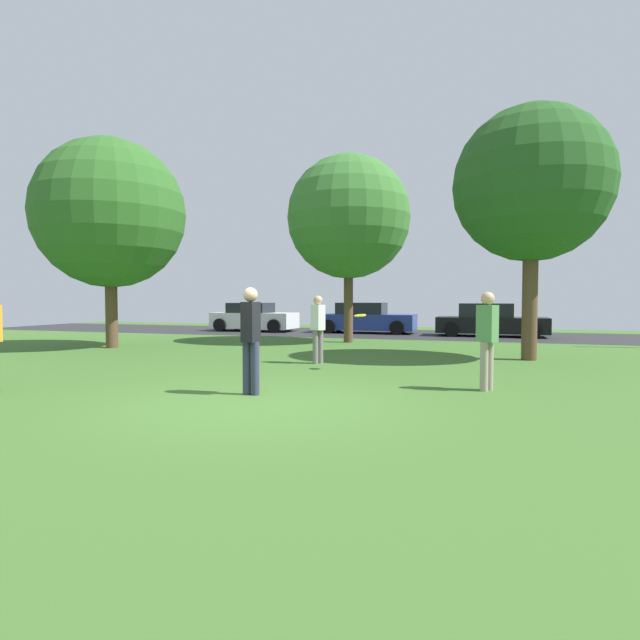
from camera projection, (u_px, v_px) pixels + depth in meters
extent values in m
plane|color=#3D6628|center=(258.00, 403.00, 8.05)|extent=(44.00, 44.00, 0.00)
cube|color=#28282B|center=(408.00, 334.00, 23.25)|extent=(44.00, 6.40, 0.01)
cylinder|color=brown|center=(530.00, 295.00, 13.57)|extent=(0.39, 0.39, 3.41)
sphere|color=#23511E|center=(532.00, 184.00, 13.45)|extent=(4.04, 4.04, 4.04)
cylinder|color=brown|center=(111.00, 305.00, 16.92)|extent=(0.38, 0.38, 2.78)
sphere|color=#2D6023|center=(110.00, 214.00, 16.79)|extent=(4.83, 4.83, 4.83)
cylinder|color=brown|center=(348.00, 302.00, 18.96)|extent=(0.34, 0.34, 2.98)
sphere|color=#38702D|center=(349.00, 217.00, 18.83)|extent=(4.50, 4.50, 4.50)
cylinder|color=gray|center=(484.00, 367.00, 9.07)|extent=(0.14, 0.14, 0.87)
cylinder|color=gray|center=(489.00, 366.00, 9.17)|extent=(0.14, 0.14, 0.87)
cube|color=#51894C|center=(487.00, 323.00, 9.09)|extent=(0.39, 0.36, 0.65)
sphere|color=tan|center=(488.00, 298.00, 9.07)|extent=(0.23, 0.23, 0.23)
cylinder|color=slate|center=(320.00, 347.00, 12.93)|extent=(0.14, 0.14, 0.84)
cylinder|color=slate|center=(315.00, 347.00, 12.83)|extent=(0.14, 0.14, 0.84)
cube|color=silver|center=(318.00, 317.00, 12.85)|extent=(0.39, 0.36, 0.63)
sphere|color=tan|center=(318.00, 300.00, 12.83)|extent=(0.23, 0.23, 0.23)
cylinder|color=#2D334C|center=(247.00, 368.00, 8.76)|extent=(0.14, 0.14, 0.90)
cylinder|color=#2D334C|center=(255.00, 369.00, 8.71)|extent=(0.14, 0.14, 0.90)
cube|color=black|center=(251.00, 322.00, 8.70)|extent=(0.23, 0.33, 0.68)
sphere|color=tan|center=(251.00, 295.00, 8.68)|extent=(0.24, 0.24, 0.24)
cylinder|color=yellow|center=(360.00, 315.00, 11.65)|extent=(0.37, 0.37, 0.06)
cube|color=white|center=(255.00, 320.00, 25.38)|extent=(4.07, 1.77, 0.76)
cube|color=black|center=(251.00, 308.00, 25.42)|extent=(1.95, 1.55, 0.49)
cylinder|color=black|center=(288.00, 324.00, 25.79)|extent=(0.64, 0.22, 0.64)
cylinder|color=black|center=(274.00, 326.00, 24.11)|extent=(0.64, 0.22, 0.64)
cylinder|color=black|center=(237.00, 323.00, 26.67)|extent=(0.64, 0.22, 0.64)
cylinder|color=black|center=(220.00, 325.00, 25.00)|extent=(0.64, 0.22, 0.64)
cube|color=#233893|center=(366.00, 322.00, 24.04)|extent=(4.51, 1.70, 0.73)
cube|color=black|center=(362.00, 308.00, 24.09)|extent=(2.17, 1.50, 0.53)
cylinder|color=black|center=(403.00, 326.00, 24.37)|extent=(0.64, 0.22, 0.64)
cylinder|color=black|center=(397.00, 328.00, 22.75)|extent=(0.64, 0.22, 0.64)
cylinder|color=black|center=(339.00, 325.00, 25.35)|extent=(0.64, 0.22, 0.64)
cylinder|color=black|center=(329.00, 326.00, 23.73)|extent=(0.64, 0.22, 0.64)
cube|color=black|center=(491.00, 325.00, 21.95)|extent=(4.53, 1.73, 0.67)
cube|color=black|center=(486.00, 310.00, 21.99)|extent=(2.18, 1.52, 0.58)
cylinder|color=black|center=(530.00, 328.00, 22.28)|extent=(0.64, 0.22, 0.64)
cylinder|color=black|center=(533.00, 331.00, 20.64)|extent=(0.64, 0.22, 0.64)
cylinder|color=black|center=(454.00, 327.00, 23.27)|extent=(0.64, 0.22, 0.64)
cylinder|color=black|center=(452.00, 329.00, 21.63)|extent=(0.64, 0.22, 0.64)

